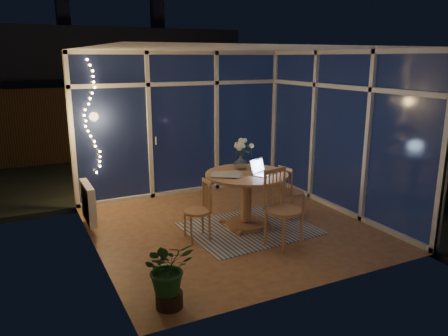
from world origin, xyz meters
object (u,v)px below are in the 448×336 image
at_px(laptop, 264,166).
at_px(chair_right, 292,191).
at_px(dining_table, 246,200).
at_px(flower_vase, 241,162).
at_px(chair_left, 197,210).
at_px(chair_front, 284,209).
at_px(potted_plant, 168,273).

bearing_deg(laptop, chair_right, -9.51).
height_order(dining_table, flower_vase, flower_vase).
relative_size(chair_left, laptop, 2.60).
bearing_deg(chair_front, potted_plant, -170.61).
relative_size(chair_left, chair_right, 0.99).
relative_size(laptop, potted_plant, 0.43).
xyz_separation_m(dining_table, flower_vase, (0.04, 0.26, 0.52)).
xyz_separation_m(chair_left, chair_right, (1.68, 0.12, 0.00)).
distance_m(laptop, potted_plant, 2.48).
bearing_deg(chair_left, flower_vase, 114.32).
height_order(laptop, flower_vase, laptop).
distance_m(dining_table, potted_plant, 2.37).
distance_m(chair_right, flower_vase, 0.97).
relative_size(chair_left, potted_plant, 1.12).
relative_size(dining_table, chair_front, 1.15).
xyz_separation_m(chair_left, flower_vase, (0.88, 0.35, 0.51)).
bearing_deg(dining_table, chair_left, -173.78).
xyz_separation_m(chair_front, flower_vase, (-0.07, 1.10, 0.41)).
height_order(chair_left, flower_vase, flower_vase).
bearing_deg(chair_front, flower_vase, 81.48).
height_order(chair_right, chair_front, chair_front).
height_order(chair_left, chair_front, chair_front).
xyz_separation_m(chair_left, potted_plant, (-0.93, -1.48, -0.05)).
xyz_separation_m(chair_right, flower_vase, (-0.80, 0.23, 0.51)).
height_order(chair_right, potted_plant, chair_right).
distance_m(chair_right, laptop, 0.85).
height_order(chair_right, laptop, laptop).
bearing_deg(chair_right, chair_left, 84.64).
bearing_deg(flower_vase, dining_table, -98.68).
bearing_deg(flower_vase, potted_plant, -134.66).
bearing_deg(chair_front, chair_right, 37.84).
distance_m(chair_left, laptop, 1.16).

